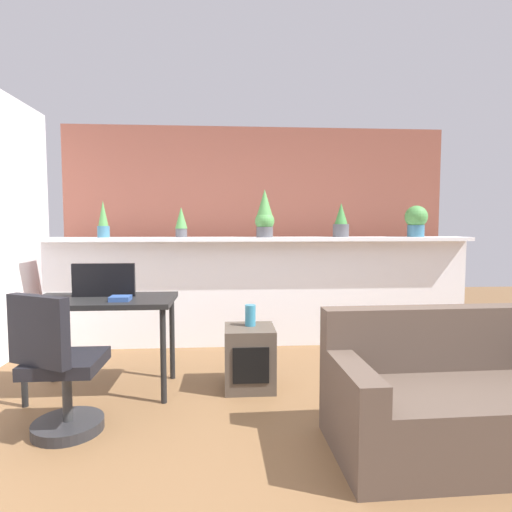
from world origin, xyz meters
The scene contains 16 objects.
ground_plane centered at (0.00, 0.00, 0.00)m, with size 12.00×12.00×0.00m, color brown.
divider_wall centered at (0.00, 2.00, 0.58)m, with size 4.58×0.16×1.15m, color white.
plant_shelf centered at (0.00, 1.96, 1.17)m, with size 4.58×0.39×0.04m, color white.
brick_wall_behind centered at (0.00, 2.60, 1.25)m, with size 4.58×0.10×2.50m, color brown.
potted_plant_0 centered at (-1.67, 1.97, 1.37)m, with size 0.12×0.12×0.39m.
potted_plant_1 centered at (-0.85, 1.98, 1.36)m, with size 0.13×0.13×0.32m.
potted_plant_2 centered at (0.04, 1.93, 1.43)m, with size 0.21×0.21×0.51m.
potted_plant_3 centered at (0.89, 2.00, 1.36)m, with size 0.18×0.18×0.37m.
potted_plant_4 centered at (1.74, 1.99, 1.38)m, with size 0.25×0.25×0.35m.
desk centered at (-1.34, 0.77, 0.67)m, with size 1.10×0.60×0.75m.
tv_monitor centered at (-1.35, 0.85, 0.88)m, with size 0.49×0.04×0.27m, color black.
office_chair centered at (-1.41, 0.07, 0.39)m, with size 0.52×0.52×0.91m.
side_cube_shelf centered at (-0.19, 0.76, 0.25)m, with size 0.40×0.41×0.50m.
vase_on_shelf centered at (-0.18, 0.82, 0.59)m, with size 0.09×0.09×0.17m, color teal.
book_on_desk centered at (-1.17, 0.64, 0.77)m, with size 0.15×0.13×0.04m, color #2D4C8C.
couch centered at (1.02, -0.24, 0.28)m, with size 1.58×0.80×0.80m.
Camera 1 is at (-0.36, -2.55, 1.32)m, focal length 29.39 mm.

